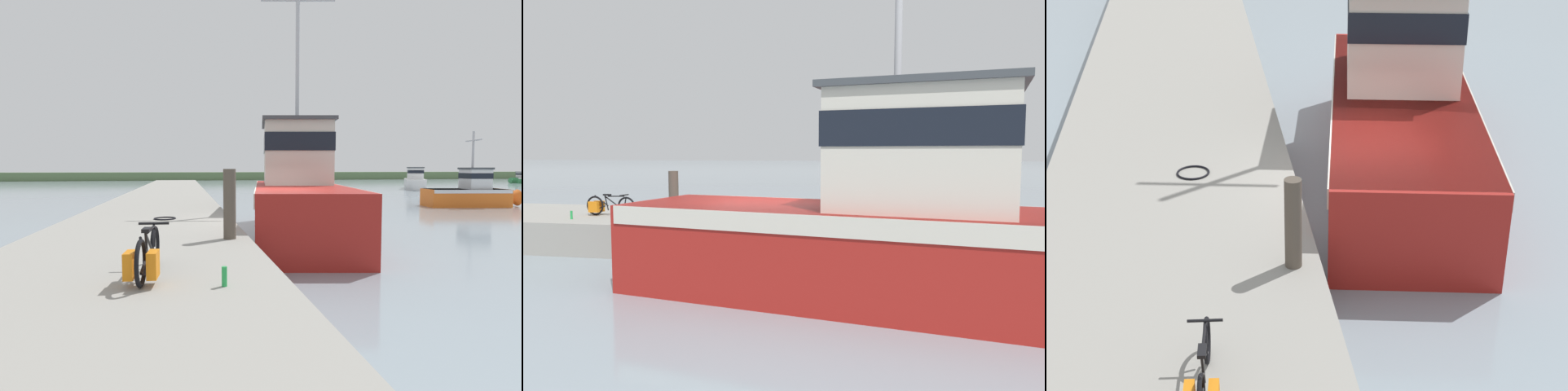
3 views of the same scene
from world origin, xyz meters
The scene contains 6 objects.
ground_plane centered at (0.00, 0.00, 0.00)m, with size 320.00×320.00×0.00m, color #84939E.
dock_pier centered at (-3.55, 0.00, 0.47)m, with size 4.72×80.00×0.93m, color gray.
fishing_boat_main centered at (1.44, 2.83, 1.54)m, with size 4.61×11.48×9.67m.
bicycle_touring centered at (-3.05, -5.76, 1.24)m, with size 0.52×1.72×0.67m.
mooring_post centered at (-1.62, -2.89, 1.66)m, with size 0.26×0.26×1.46m, color #51473D.
hose_coil centered at (-3.11, 0.73, 0.95)m, with size 0.63×0.63×0.04m, color black.
Camera 3 is at (-2.87, -13.31, 7.32)m, focal length 55.00 mm.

